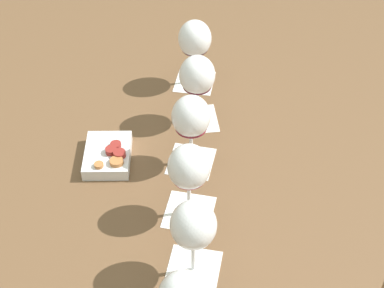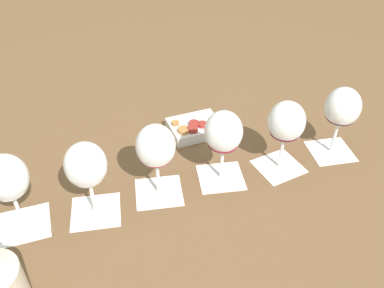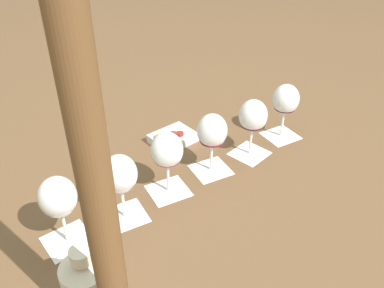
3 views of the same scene
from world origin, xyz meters
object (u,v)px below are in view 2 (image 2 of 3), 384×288
(wine_glass_4, at_px, (286,124))
(snack_dish, at_px, (194,127))
(wine_glass_2, at_px, (156,149))
(wine_glass_1, at_px, (86,168))
(wine_glass_5, at_px, (342,110))
(wine_glass_0, at_px, (7,181))
(wine_glass_3, at_px, (223,134))

(wine_glass_4, relative_size, snack_dish, 1.12)
(wine_glass_2, xyz_separation_m, snack_dish, (0.21, 0.11, -0.11))
(snack_dish, bearing_deg, wine_glass_2, -152.76)
(wine_glass_1, bearing_deg, wine_glass_5, -22.96)
(wine_glass_5, bearing_deg, wine_glass_0, 155.92)
(wine_glass_4, distance_m, wine_glass_5, 0.15)
(wine_glass_0, relative_size, wine_glass_5, 1.00)
(wine_glass_3, bearing_deg, wine_glass_1, 158.36)
(wine_glass_4, height_order, wine_glass_5, same)
(wine_glass_1, relative_size, wine_glass_3, 1.00)
(wine_glass_0, relative_size, snack_dish, 1.12)
(wine_glass_4, bearing_deg, snack_dish, 102.71)
(wine_glass_0, xyz_separation_m, wine_glass_3, (0.40, -0.18, 0.00))
(snack_dish, bearing_deg, wine_glass_5, -56.18)
(wine_glass_2, distance_m, wine_glass_5, 0.45)
(wine_glass_4, xyz_separation_m, wine_glass_5, (0.14, -0.05, -0.00))
(wine_glass_4, bearing_deg, wine_glass_5, -20.66)
(wine_glass_4, bearing_deg, wine_glass_3, 151.99)
(wine_glass_1, bearing_deg, wine_glass_2, -19.12)
(wine_glass_0, xyz_separation_m, snack_dish, (0.47, -0.01, -0.11))
(wine_glass_0, height_order, wine_glass_3, same)
(wine_glass_0, height_order, wine_glass_4, same)
(wine_glass_3, height_order, snack_dish, wine_glass_3)
(wine_glass_2, height_order, wine_glass_5, same)
(wine_glass_0, height_order, wine_glass_5, same)
(wine_glass_2, distance_m, wine_glass_3, 0.15)
(wine_glass_1, height_order, wine_glass_5, same)
(wine_glass_2, xyz_separation_m, wine_glass_5, (0.41, -0.18, 0.00))
(wine_glass_0, distance_m, snack_dish, 0.49)
(wine_glass_1, bearing_deg, wine_glass_3, -21.64)
(wine_glass_1, height_order, wine_glass_4, same)
(wine_glass_0, xyz_separation_m, wine_glass_4, (0.53, -0.25, 0.00))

